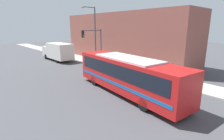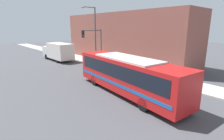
{
  "view_description": "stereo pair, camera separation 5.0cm",
  "coord_description": "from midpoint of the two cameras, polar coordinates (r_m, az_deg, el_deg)",
  "views": [
    {
      "loc": [
        -10.49,
        -7.48,
        5.63
      ],
      "look_at": [
        0.96,
        5.22,
        1.36
      ],
      "focal_mm": 28.0,
      "sensor_mm": 36.0,
      "label": 1
    },
    {
      "loc": [
        -10.45,
        -7.52,
        5.63
      ],
      "look_at": [
        0.96,
        5.22,
        1.36
      ],
      "focal_mm": 28.0,
      "sensor_mm": 36.0,
      "label": 2
    }
  ],
  "objects": [
    {
      "name": "delivery_truck",
      "position": [
        31.05,
        -17.19,
        5.94
      ],
      "size": [
        2.45,
        7.38,
        2.94
      ],
      "color": "silver",
      "rests_on": "ground_plane"
    },
    {
      "name": "parking_meter",
      "position": [
        22.91,
        2.06,
        2.23
      ],
      "size": [
        0.14,
        0.14,
        1.23
      ],
      "color": "#47474C",
      "rests_on": "sidewalk"
    },
    {
      "name": "building_facade",
      "position": [
        29.52,
        3.78,
        10.54
      ],
      "size": [
        6.0,
        24.26,
        7.72
      ],
      "color": "brown",
      "rests_on": "ground_plane"
    },
    {
      "name": "sidewalk",
      "position": [
        32.55,
        -10.74,
        3.91
      ],
      "size": [
        3.08,
        70.0,
        0.12
      ],
      "color": "#B7B2A8",
      "rests_on": "ground_plane"
    },
    {
      "name": "fire_hydrant",
      "position": [
        20.64,
        9.03,
        -0.68
      ],
      "size": [
        0.25,
        0.34,
        0.69
      ],
      "color": "red",
      "rests_on": "sidewalk"
    },
    {
      "name": "ground_plane",
      "position": [
        14.05,
        11.64,
        -9.91
      ],
      "size": [
        120.0,
        120.0,
        0.0
      ],
      "primitive_type": "plane",
      "color": "#47474C"
    },
    {
      "name": "city_bus",
      "position": [
        14.75,
        4.98,
        -1.01
      ],
      "size": [
        3.87,
        11.71,
        3.16
      ],
      "rotation": [
        0.0,
        0.0,
        -0.11
      ],
      "color": "red",
      "rests_on": "ground_plane"
    },
    {
      "name": "pedestrian_near_corner",
      "position": [
        23.26,
        5.09,
        2.25
      ],
      "size": [
        0.34,
        0.34,
        1.57
      ],
      "color": "#47382D",
      "rests_on": "sidewalk"
    },
    {
      "name": "traffic_light_pole",
      "position": [
        24.72,
        -5.63,
        9.38
      ],
      "size": [
        3.28,
        0.35,
        5.15
      ],
      "color": "#47474C",
      "rests_on": "sidewalk"
    },
    {
      "name": "street_lamp",
      "position": [
        26.39,
        -5.89,
        12.38
      ],
      "size": [
        2.39,
        0.28,
        8.23
      ],
      "color": "#47474C",
      "rests_on": "sidewalk"
    }
  ]
}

